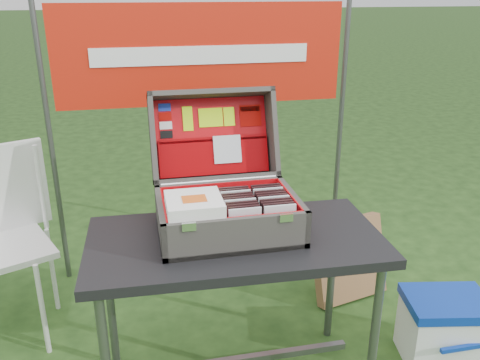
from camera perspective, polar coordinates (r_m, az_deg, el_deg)
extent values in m
cube|color=black|center=(2.03, -0.52, -6.91)|extent=(1.18, 0.62, 0.04)
cylinder|color=#59595B|center=(2.20, 14.86, -16.53)|extent=(0.04, 0.04, 0.69)
cylinder|color=#59595B|center=(2.39, -14.35, -13.12)|extent=(0.04, 0.04, 0.69)
cylinder|color=#59595B|center=(2.54, 10.23, -10.52)|extent=(0.04, 0.04, 0.69)
cube|color=#59595B|center=(2.36, -0.47, -19.60)|extent=(1.01, 0.03, 0.03)
cube|color=#43413D|center=(2.05, -1.31, -5.61)|extent=(0.55, 0.40, 0.02)
cube|color=#43413D|center=(1.86, -0.23, -6.39)|extent=(0.55, 0.02, 0.15)
cube|color=#43413D|center=(2.19, -2.25, -1.99)|extent=(0.55, 0.02, 0.15)
cube|color=#43413D|center=(2.00, -8.87, -4.64)|extent=(0.02, 0.40, 0.15)
cube|color=#43413D|center=(2.08, 5.88, -3.34)|extent=(0.02, 0.40, 0.15)
cube|color=red|center=(2.04, -1.31, -5.27)|extent=(0.51, 0.35, 0.01)
cube|color=silver|center=(1.80, -5.75, -5.24)|extent=(0.05, 0.01, 0.03)
cube|color=silver|center=(1.86, 5.21, -4.23)|extent=(0.05, 0.01, 0.03)
cylinder|color=silver|center=(2.17, -2.32, -0.08)|extent=(0.50, 0.02, 0.02)
cube|color=#43413D|center=(2.31, -3.22, 4.85)|extent=(0.55, 0.15, 0.38)
cube|color=#43413D|center=(2.27, -3.33, 9.67)|extent=(0.55, 0.15, 0.07)
cube|color=#43413D|center=(2.25, -2.64, 0.22)|extent=(0.55, 0.15, 0.07)
cube|color=#43413D|center=(2.23, -9.78, 4.51)|extent=(0.02, 0.27, 0.42)
cube|color=#43413D|center=(2.31, 3.58, 5.35)|extent=(0.02, 0.27, 0.42)
cube|color=red|center=(2.30, -3.17, 4.88)|extent=(0.51, 0.12, 0.33)
cube|color=red|center=(1.87, -0.32, -5.90)|extent=(0.51, 0.01, 0.13)
cube|color=red|center=(2.17, -2.19, -1.87)|extent=(0.51, 0.01, 0.13)
cube|color=red|center=(1.99, -8.49, -4.33)|extent=(0.01, 0.35, 0.13)
cube|color=red|center=(2.08, 5.53, -3.11)|extent=(0.01, 0.35, 0.13)
cube|color=#860003|center=(2.28, -2.93, 2.61)|extent=(0.49, 0.08, 0.16)
cube|color=#860003|center=(2.27, -3.05, 4.60)|extent=(0.48, 0.03, 0.03)
cube|color=silver|center=(2.27, -1.44, 3.47)|extent=(0.12, 0.05, 0.12)
cube|color=#1933B2|center=(2.29, -8.48, 8.07)|extent=(0.05, 0.01, 0.03)
cube|color=#A90500|center=(2.28, -8.40, 7.08)|extent=(0.05, 0.01, 0.03)
cube|color=white|center=(2.28, -8.33, 6.08)|extent=(0.05, 0.01, 0.03)
cube|color=black|center=(2.27, -8.25, 5.08)|extent=(0.05, 0.01, 0.03)
cube|color=#BBF20D|center=(2.29, -5.89, 6.86)|extent=(0.04, 0.04, 0.10)
cube|color=#BBF20D|center=(2.30, -3.30, 7.02)|extent=(0.11, 0.03, 0.08)
cube|color=#BBF20D|center=(2.31, -1.23, 7.14)|extent=(0.05, 0.03, 0.08)
cube|color=#A90500|center=(2.33, 1.17, 7.26)|extent=(0.10, 0.04, 0.09)
cube|color=black|center=(2.34, 1.12, 7.99)|extent=(0.09, 0.01, 0.02)
cube|color=silver|center=(1.89, 0.57, -5.16)|extent=(0.12, 0.01, 0.14)
cube|color=black|center=(1.90, 0.43, -4.88)|extent=(0.12, 0.01, 0.14)
cube|color=black|center=(1.92, 0.29, -4.60)|extent=(0.12, 0.01, 0.14)
cube|color=black|center=(1.94, 0.15, -4.33)|extent=(0.12, 0.01, 0.14)
cube|color=silver|center=(1.96, 0.02, -4.06)|extent=(0.12, 0.01, 0.14)
cube|color=black|center=(1.98, -0.12, -3.80)|extent=(0.12, 0.01, 0.14)
cube|color=black|center=(2.00, -0.25, -3.55)|extent=(0.12, 0.01, 0.14)
cube|color=black|center=(2.02, -0.37, -3.30)|extent=(0.12, 0.01, 0.14)
cube|color=silver|center=(2.04, -0.50, -3.05)|extent=(0.12, 0.01, 0.14)
cube|color=black|center=(2.06, -0.62, -2.81)|extent=(0.12, 0.01, 0.14)
cube|color=black|center=(2.08, -0.74, -2.58)|extent=(0.12, 0.01, 0.14)
cube|color=silver|center=(1.92, 4.48, -4.77)|extent=(0.12, 0.01, 0.14)
cube|color=black|center=(1.94, 4.30, -4.50)|extent=(0.12, 0.01, 0.14)
cube|color=black|center=(1.95, 4.12, -4.23)|extent=(0.12, 0.01, 0.14)
cube|color=black|center=(1.97, 3.95, -3.97)|extent=(0.12, 0.01, 0.14)
cube|color=silver|center=(1.99, 3.78, -3.72)|extent=(0.12, 0.01, 0.14)
cube|color=black|center=(2.01, 3.61, -3.46)|extent=(0.12, 0.01, 0.14)
cube|color=black|center=(2.03, 3.45, -3.22)|extent=(0.12, 0.01, 0.14)
cube|color=black|center=(2.05, 3.29, -2.97)|extent=(0.12, 0.01, 0.14)
cube|color=silver|center=(2.07, 3.13, -2.73)|extent=(0.12, 0.01, 0.14)
cube|color=black|center=(2.09, 2.97, -2.50)|extent=(0.12, 0.01, 0.14)
cube|color=black|center=(2.11, 2.82, -2.27)|extent=(0.12, 0.01, 0.14)
cube|color=white|center=(1.91, -5.17, -3.21)|extent=(0.21, 0.21, 0.00)
cube|color=white|center=(1.90, -5.17, -3.07)|extent=(0.21, 0.21, 0.00)
cube|color=white|center=(1.90, -5.18, -2.93)|extent=(0.21, 0.21, 0.00)
cube|color=white|center=(1.90, -5.18, -2.80)|extent=(0.21, 0.21, 0.00)
cube|color=white|center=(1.90, -5.19, -2.66)|extent=(0.21, 0.21, 0.00)
cube|color=white|center=(1.89, -5.19, -2.52)|extent=(0.21, 0.21, 0.00)
cube|color=white|center=(1.89, -5.20, -2.38)|extent=(0.21, 0.21, 0.00)
cube|color=white|center=(1.89, -5.20, -2.24)|extent=(0.21, 0.21, 0.00)
cube|color=white|center=(1.89, -5.20, -2.10)|extent=(0.21, 0.21, 0.00)
cube|color=#D85919|center=(1.88, -5.17, -2.11)|extent=(0.09, 0.07, 0.00)
cube|color=white|center=(2.65, 21.81, -15.64)|extent=(0.40, 0.33, 0.28)
cube|color=#0A2E95|center=(2.56, 22.31, -12.65)|extent=(0.42, 0.35, 0.04)
cube|color=#0A2E95|center=(2.53, 23.83, -16.84)|extent=(0.22, 0.02, 0.02)
cube|color=silver|center=(2.69, -25.26, -7.11)|extent=(0.56, 0.56, 0.03)
cube|color=silver|center=(2.78, -25.16, -0.88)|extent=(0.40, 0.20, 0.45)
cylinder|color=silver|center=(2.61, -21.29, -13.42)|extent=(0.02, 0.02, 0.48)
cylinder|color=silver|center=(2.92, -20.31, -9.46)|extent=(0.02, 0.02, 0.48)
cylinder|color=silver|center=(2.74, -21.46, -0.81)|extent=(0.02, 0.02, 0.45)
cube|color=#986338|center=(2.93, 12.15, -8.69)|extent=(0.46, 0.29, 0.46)
cylinder|color=#59595B|center=(2.99, -20.48, 4.00)|extent=(0.03, 0.03, 1.70)
cylinder|color=#59595B|center=(3.20, 11.20, 6.02)|extent=(0.03, 0.03, 1.70)
cube|color=#B71B0C|center=(2.88, -4.31, 13.84)|extent=(1.60, 0.02, 0.55)
cube|color=white|center=(2.87, -4.27, 13.81)|extent=(1.20, 0.00, 0.10)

